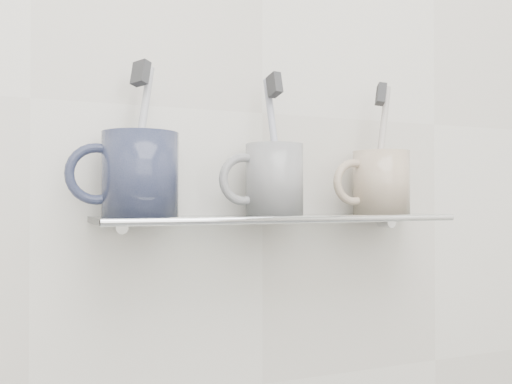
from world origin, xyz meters
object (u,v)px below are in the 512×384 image
shelf_glass (280,218)px  mug_right (381,183)px  mug_center (274,180)px  mug_left (140,175)px

shelf_glass → mug_right: size_ratio=5.28×
shelf_glass → mug_center: bearing=143.7°
shelf_glass → mug_center: 0.05m
mug_left → mug_right: bearing=18.3°
mug_left → mug_right: 0.36m
mug_center → mug_right: 0.18m
mug_left → mug_right: size_ratio=1.12×
shelf_glass → mug_right: (0.17, 0.00, 0.05)m
mug_left → shelf_glass: bearing=16.8°
shelf_glass → mug_left: 0.20m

